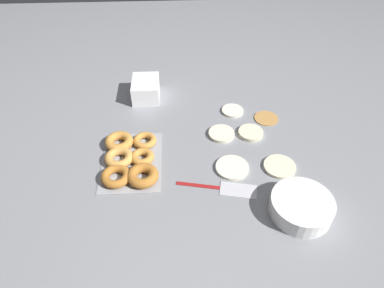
{
  "coord_description": "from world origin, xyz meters",
  "views": [
    {
      "loc": [
        0.96,
        -0.14,
        0.9
      ],
      "look_at": [
        0.04,
        -0.1,
        0.04
      ],
      "focal_mm": 32.0,
      "sensor_mm": 36.0,
      "label": 1
    }
  ],
  "objects_px": {
    "batter_bowl": "(301,207)",
    "container_stack": "(146,89)",
    "pancake_5": "(221,134)",
    "pancake_3": "(251,133)",
    "pancake_0": "(266,118)",
    "pancake_2": "(233,111)",
    "donut_tray": "(130,159)",
    "pancake_1": "(232,168)",
    "spatula": "(229,189)",
    "pancake_4": "(280,167)"
  },
  "relations": [
    {
      "from": "batter_bowl",
      "to": "container_stack",
      "type": "relative_size",
      "value": 1.29
    },
    {
      "from": "pancake_5",
      "to": "container_stack",
      "type": "bearing_deg",
      "value": -132.01
    },
    {
      "from": "batter_bowl",
      "to": "container_stack",
      "type": "distance_m",
      "value": 0.84
    },
    {
      "from": "pancake_3",
      "to": "pancake_0",
      "type": "bearing_deg",
      "value": 138.83
    },
    {
      "from": "pancake_2",
      "to": "pancake_5",
      "type": "distance_m",
      "value": 0.16
    },
    {
      "from": "pancake_0",
      "to": "pancake_5",
      "type": "bearing_deg",
      "value": -64.86
    },
    {
      "from": "donut_tray",
      "to": "container_stack",
      "type": "height_order",
      "value": "container_stack"
    },
    {
      "from": "pancake_2",
      "to": "pancake_1",
      "type": "bearing_deg",
      "value": -8.16
    },
    {
      "from": "pancake_1",
      "to": "donut_tray",
      "type": "height_order",
      "value": "donut_tray"
    },
    {
      "from": "pancake_0",
      "to": "spatula",
      "type": "distance_m",
      "value": 0.42
    },
    {
      "from": "pancake_3",
      "to": "spatula",
      "type": "relative_size",
      "value": 0.36
    },
    {
      "from": "pancake_2",
      "to": "pancake_5",
      "type": "xyz_separation_m",
      "value": [
        0.15,
        -0.07,
        0.0
      ]
    },
    {
      "from": "pancake_3",
      "to": "pancake_5",
      "type": "xyz_separation_m",
      "value": [
        -0.0,
        -0.12,
        -0.0
      ]
    },
    {
      "from": "pancake_0",
      "to": "pancake_1",
      "type": "bearing_deg",
      "value": -33.29
    },
    {
      "from": "spatula",
      "to": "pancake_0",
      "type": "bearing_deg",
      "value": 72.69
    },
    {
      "from": "pancake_2",
      "to": "pancake_5",
      "type": "relative_size",
      "value": 0.89
    },
    {
      "from": "pancake_3",
      "to": "batter_bowl",
      "type": "distance_m",
      "value": 0.39
    },
    {
      "from": "pancake_3",
      "to": "pancake_5",
      "type": "height_order",
      "value": "pancake_3"
    },
    {
      "from": "pancake_2",
      "to": "pancake_3",
      "type": "bearing_deg",
      "value": 18.99
    },
    {
      "from": "pancake_0",
      "to": "spatula",
      "type": "height_order",
      "value": "pancake_0"
    },
    {
      "from": "donut_tray",
      "to": "pancake_0",
      "type": "bearing_deg",
      "value": 112.73
    },
    {
      "from": "pancake_0",
      "to": "container_stack",
      "type": "xyz_separation_m",
      "value": [
        -0.18,
        -0.51,
        0.04
      ]
    },
    {
      "from": "container_stack",
      "to": "spatula",
      "type": "relative_size",
      "value": 0.55
    },
    {
      "from": "pancake_0",
      "to": "container_stack",
      "type": "height_order",
      "value": "container_stack"
    },
    {
      "from": "pancake_3",
      "to": "spatula",
      "type": "xyz_separation_m",
      "value": [
        0.28,
        -0.12,
        -0.01
      ]
    },
    {
      "from": "pancake_3",
      "to": "pancake_5",
      "type": "relative_size",
      "value": 0.96
    },
    {
      "from": "pancake_0",
      "to": "container_stack",
      "type": "bearing_deg",
      "value": -109.93
    },
    {
      "from": "pancake_1",
      "to": "pancake_4",
      "type": "bearing_deg",
      "value": 88.88
    },
    {
      "from": "pancake_0",
      "to": "donut_tray",
      "type": "bearing_deg",
      "value": -67.27
    },
    {
      "from": "pancake_3",
      "to": "batter_bowl",
      "type": "relative_size",
      "value": 0.5
    },
    {
      "from": "pancake_2",
      "to": "container_stack",
      "type": "height_order",
      "value": "container_stack"
    },
    {
      "from": "pancake_0",
      "to": "donut_tray",
      "type": "height_order",
      "value": "donut_tray"
    },
    {
      "from": "pancake_1",
      "to": "pancake_5",
      "type": "height_order",
      "value": "pancake_5"
    },
    {
      "from": "pancake_3",
      "to": "container_stack",
      "type": "xyz_separation_m",
      "value": [
        -0.28,
        -0.43,
        0.03
      ]
    },
    {
      "from": "batter_bowl",
      "to": "container_stack",
      "type": "xyz_separation_m",
      "value": [
        -0.66,
        -0.51,
        0.01
      ]
    },
    {
      "from": "pancake_1",
      "to": "donut_tray",
      "type": "distance_m",
      "value": 0.37
    },
    {
      "from": "pancake_0",
      "to": "pancake_4",
      "type": "relative_size",
      "value": 0.87
    },
    {
      "from": "pancake_4",
      "to": "pancake_5",
      "type": "bearing_deg",
      "value": -134.86
    },
    {
      "from": "batter_bowl",
      "to": "pancake_3",
      "type": "bearing_deg",
      "value": -167.0
    },
    {
      "from": "pancake_3",
      "to": "pancake_1",
      "type": "bearing_deg",
      "value": -28.52
    },
    {
      "from": "pancake_2",
      "to": "donut_tray",
      "type": "height_order",
      "value": "donut_tray"
    },
    {
      "from": "pancake_1",
      "to": "pancake_3",
      "type": "xyz_separation_m",
      "value": [
        -0.18,
        0.1,
        0.0
      ]
    },
    {
      "from": "pancake_4",
      "to": "pancake_5",
      "type": "relative_size",
      "value": 1.12
    },
    {
      "from": "batter_bowl",
      "to": "pancake_5",
      "type": "bearing_deg",
      "value": -151.85
    },
    {
      "from": "donut_tray",
      "to": "container_stack",
      "type": "distance_m",
      "value": 0.42
    },
    {
      "from": "pancake_5",
      "to": "batter_bowl",
      "type": "height_order",
      "value": "batter_bowl"
    },
    {
      "from": "pancake_4",
      "to": "pancake_5",
      "type": "height_order",
      "value": "pancake_5"
    },
    {
      "from": "pancake_2",
      "to": "pancake_0",
      "type": "bearing_deg",
      "value": 67.81
    },
    {
      "from": "pancake_5",
      "to": "spatula",
      "type": "relative_size",
      "value": 0.37
    },
    {
      "from": "donut_tray",
      "to": "pancake_1",
      "type": "bearing_deg",
      "value": 82.59
    }
  ]
}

